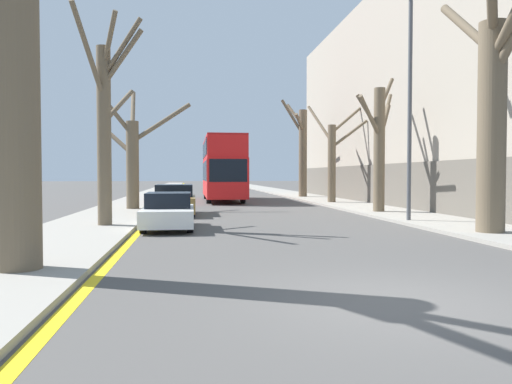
{
  "coord_description": "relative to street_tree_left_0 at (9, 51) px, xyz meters",
  "views": [
    {
      "loc": [
        -2.95,
        -6.81,
        1.85
      ],
      "look_at": [
        0.99,
        23.55,
        0.81
      ],
      "focal_mm": 35.0,
      "sensor_mm": 36.0,
      "label": 1
    }
  ],
  "objects": [
    {
      "name": "lamp_post",
      "position": [
        11.45,
        8.71,
        0.8
      ],
      "size": [
        1.4,
        0.2,
        8.83
      ],
      "color": "#4C4F54",
      "rests_on": "ground"
    },
    {
      "name": "building_facade_right",
      "position": [
        19.41,
        21.82,
        2.57
      ],
      "size": [
        10.08,
        32.97,
        13.32
      ],
      "color": "#9E9384",
      "rests_on": "ground"
    },
    {
      "name": "ground_plane",
      "position": [
        6.2,
        -2.72,
        -4.08
      ],
      "size": [
        300.0,
        300.0,
        0.0
      ],
      "primitive_type": "plane",
      "color": "#4C4947"
    },
    {
      "name": "parked_car_0",
      "position": [
        2.46,
        7.87,
        -3.48
      ],
      "size": [
        1.7,
        4.01,
        1.25
      ],
      "color": "silver",
      "rests_on": "ground"
    },
    {
      "name": "double_decker_bus",
      "position": [
        5.48,
        26.44,
        -1.56
      ],
      "size": [
        2.61,
        11.24,
        4.45
      ],
      "color": "red",
      "rests_on": "ground"
    },
    {
      "name": "street_tree_left_2",
      "position": [
        0.26,
        16.98,
        -1.2
      ],
      "size": [
        4.69,
        3.21,
        6.59
      ],
      "color": "brown",
      "rests_on": "ground"
    },
    {
      "name": "street_tree_right_0",
      "position": [
        12.21,
        4.44,
        -0.17
      ],
      "size": [
        2.33,
        5.36,
        8.54
      ],
      "color": "brown",
      "rests_on": "ground"
    },
    {
      "name": "street_tree_right_2",
      "position": [
        12.31,
        21.85,
        -0.99
      ],
      "size": [
        3.3,
        3.24,
        6.63
      ],
      "color": "brown",
      "rests_on": "ground"
    },
    {
      "name": "kerb_line_stripe",
      "position": [
        1.54,
        47.28,
        -4.08
      ],
      "size": [
        0.24,
        120.0,
        0.01
      ],
      "primitive_type": "cube",
      "color": "yellow",
      "rests_on": "ground"
    },
    {
      "name": "sidewalk_right",
      "position": [
        12.73,
        47.28,
        -4.02
      ],
      "size": [
        3.39,
        120.0,
        0.12
      ],
      "primitive_type": "cube",
      "color": "gray",
      "rests_on": "ground"
    },
    {
      "name": "street_tree_left_0",
      "position": [
        0.0,
        0.0,
        0.0
      ],
      "size": [
        2.48,
        2.93,
        8.69
      ],
      "color": "brown",
      "rests_on": "ground"
    },
    {
      "name": "street_tree_right_3",
      "position": [
        12.13,
        30.05,
        -0.17
      ],
      "size": [
        2.07,
        3.2,
        8.01
      ],
      "color": "brown",
      "rests_on": "ground"
    },
    {
      "name": "street_tree_left_1",
      "position": [
        0.31,
        8.25,
        -0.44
      ],
      "size": [
        2.18,
        4.07,
        7.29
      ],
      "color": "brown",
      "rests_on": "ground"
    },
    {
      "name": "parked_car_1",
      "position": [
        2.46,
        13.87,
        -3.41
      ],
      "size": [
        1.9,
        4.29,
        1.41
      ],
      "color": "olive",
      "rests_on": "ground"
    },
    {
      "name": "sidewalk_left",
      "position": [
        -0.33,
        47.28,
        -4.02
      ],
      "size": [
        3.39,
        120.0,
        0.12
      ],
      "primitive_type": "cube",
      "color": "gray",
      "rests_on": "ground"
    },
    {
      "name": "street_tree_right_1",
      "position": [
        12.15,
        13.36,
        -0.73
      ],
      "size": [
        2.94,
        3.41,
        6.63
      ],
      "color": "brown",
      "rests_on": "ground"
    }
  ]
}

